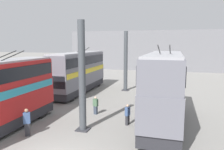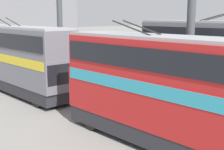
{
  "view_description": "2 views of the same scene",
  "coord_description": "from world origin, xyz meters",
  "px_view_note": "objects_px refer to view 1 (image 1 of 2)",
  "views": [
    {
      "loc": [
        -9.08,
        -5.96,
        5.96
      ],
      "look_at": [
        9.21,
        -0.69,
        3.22
      ],
      "focal_mm": 35.0,
      "sensor_mm": 36.0,
      "label": 1
    },
    {
      "loc": [
        -5.93,
        15.75,
        5.67
      ],
      "look_at": [
        10.51,
        0.45,
        1.37
      ],
      "focal_mm": 50.0,
      "sensor_mm": 36.0,
      "label": 2
    }
  ],
  "objects_px": {
    "person_aisle_midway": "(96,105)",
    "oil_drum": "(140,99)",
    "bus_left_near": "(164,85)",
    "bus_right_mid": "(79,70)",
    "person_by_right_row": "(27,121)",
    "person_by_left_row": "(128,114)"
  },
  "relations": [
    {
      "from": "person_aisle_midway",
      "to": "oil_drum",
      "type": "distance_m",
      "value": 5.64
    },
    {
      "from": "bus_left_near",
      "to": "oil_drum",
      "type": "distance_m",
      "value": 6.67
    },
    {
      "from": "bus_right_mid",
      "to": "person_by_right_row",
      "type": "height_order",
      "value": "bus_right_mid"
    },
    {
      "from": "person_by_right_row",
      "to": "oil_drum",
      "type": "height_order",
      "value": "person_by_right_row"
    },
    {
      "from": "bus_left_near",
      "to": "person_by_right_row",
      "type": "xyz_separation_m",
      "value": [
        -4.49,
        8.36,
        -2.03
      ]
    },
    {
      "from": "person_by_right_row",
      "to": "person_aisle_midway",
      "type": "relative_size",
      "value": 1.19
    },
    {
      "from": "person_by_right_row",
      "to": "bus_right_mid",
      "type": "bearing_deg",
      "value": 159.58
    },
    {
      "from": "bus_right_mid",
      "to": "oil_drum",
      "type": "relative_size",
      "value": 13.65
    },
    {
      "from": "person_by_left_row",
      "to": "oil_drum",
      "type": "relative_size",
      "value": 1.86
    },
    {
      "from": "bus_left_near",
      "to": "person_aisle_midway",
      "type": "bearing_deg",
      "value": 80.82
    },
    {
      "from": "bus_left_near",
      "to": "person_aisle_midway",
      "type": "xyz_separation_m",
      "value": [
        0.91,
        5.65,
        -2.2
      ]
    },
    {
      "from": "person_by_left_row",
      "to": "oil_drum",
      "type": "height_order",
      "value": "person_by_left_row"
    },
    {
      "from": "bus_right_mid",
      "to": "bus_left_near",
      "type": "bearing_deg",
      "value": -128.6
    },
    {
      "from": "person_by_right_row",
      "to": "oil_drum",
      "type": "xyz_separation_m",
      "value": [
        10.09,
        -5.82,
        -0.56
      ]
    },
    {
      "from": "bus_left_near",
      "to": "person_by_left_row",
      "type": "distance_m",
      "value": 3.42
    },
    {
      "from": "person_by_right_row",
      "to": "person_by_left_row",
      "type": "xyz_separation_m",
      "value": [
        3.7,
        -5.85,
        -0.16
      ]
    },
    {
      "from": "person_by_left_row",
      "to": "person_by_right_row",
      "type": "bearing_deg",
      "value": -130.78
    },
    {
      "from": "person_aisle_midway",
      "to": "person_by_left_row",
      "type": "height_order",
      "value": "person_by_left_row"
    },
    {
      "from": "person_by_right_row",
      "to": "oil_drum",
      "type": "relative_size",
      "value": 2.17
    },
    {
      "from": "person_by_left_row",
      "to": "oil_drum",
      "type": "xyz_separation_m",
      "value": [
        6.39,
        0.03,
        -0.4
      ]
    },
    {
      "from": "bus_left_near",
      "to": "person_by_left_row",
      "type": "height_order",
      "value": "bus_left_near"
    },
    {
      "from": "bus_left_near",
      "to": "person_by_left_row",
      "type": "xyz_separation_m",
      "value": [
        -0.79,
        2.51,
        -2.18
      ]
    }
  ]
}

